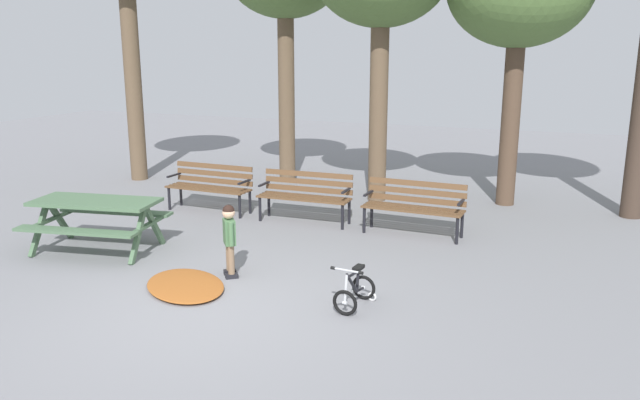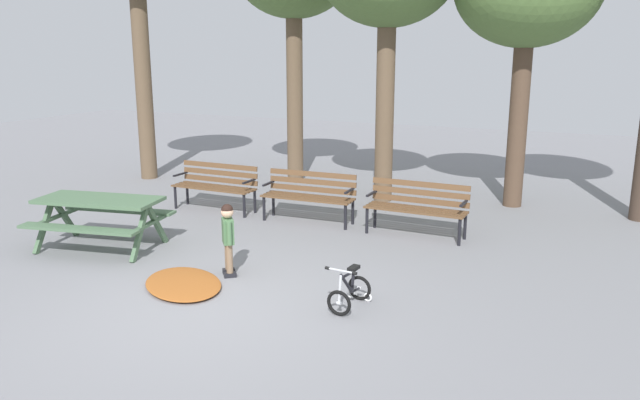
# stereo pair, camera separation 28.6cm
# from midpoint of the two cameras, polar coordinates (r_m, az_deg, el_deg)

# --- Properties ---
(ground) EXTENTS (36.00, 36.00, 0.00)m
(ground) POSITION_cam_midpoint_polar(r_m,az_deg,el_deg) (7.44, -10.93, -9.66)
(ground) COLOR gray
(picnic_table) EXTENTS (2.02, 1.65, 0.79)m
(picnic_table) POSITION_cam_midpoint_polar(r_m,az_deg,el_deg) (9.75, -20.50, -0.99)
(picnic_table) COLOR #4C6B4C
(picnic_table) RESTS_ON ground
(park_bench_far_left) EXTENTS (1.61, 0.48, 0.85)m
(park_bench_far_left) POSITION_cam_midpoint_polar(r_m,az_deg,el_deg) (11.61, -10.61, 1.48)
(park_bench_far_left) COLOR brown
(park_bench_far_left) RESTS_ON ground
(park_bench_left) EXTENTS (1.61, 0.51, 0.85)m
(park_bench_left) POSITION_cam_midpoint_polar(r_m,az_deg,el_deg) (10.71, -2.07, 0.68)
(park_bench_left) COLOR brown
(park_bench_left) RESTS_ON ground
(park_bench_right) EXTENTS (1.61, 0.50, 0.85)m
(park_bench_right) POSITION_cam_midpoint_polar(r_m,az_deg,el_deg) (10.05, 7.77, -0.30)
(park_bench_right) COLOR brown
(park_bench_right) RESTS_ON ground
(child_standing) EXTENTS (0.28, 0.30, 0.96)m
(child_standing) POSITION_cam_midpoint_polar(r_m,az_deg,el_deg) (8.21, -9.23, -3.19)
(child_standing) COLOR #7F664C
(child_standing) RESTS_ON ground
(kids_bicycle) EXTENTS (0.40, 0.58, 0.54)m
(kids_bicycle) POSITION_cam_midpoint_polar(r_m,az_deg,el_deg) (7.27, 2.05, -8.25)
(kids_bicycle) COLOR black
(kids_bicycle) RESTS_ON ground
(leaf_pile) EXTENTS (1.57, 1.50, 0.07)m
(leaf_pile) POSITION_cam_midpoint_polar(r_m,az_deg,el_deg) (8.09, -13.15, -7.56)
(leaf_pile) COLOR #9E5623
(leaf_pile) RESTS_ON ground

